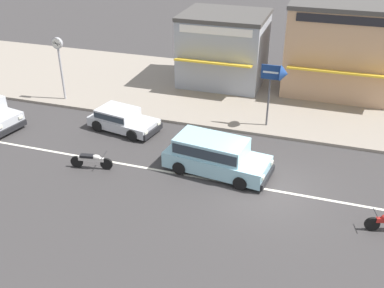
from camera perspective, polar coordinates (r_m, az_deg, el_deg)
The scene contains 10 objects.
ground_plane at distance 19.09m, azimuth 9.46°, elevation -5.69°, with size 160.00×160.00×0.00m, color #383535.
lane_centre_stripe at distance 19.09m, azimuth 9.46°, elevation -5.68°, with size 50.40×0.14×0.01m, color silver.
kerb_strip at distance 27.52m, azimuth 12.82°, elevation 5.43°, with size 68.00×10.00×0.15m, color gray.
minivan_pale_blue_2 at distance 19.64m, azimuth 2.87°, elevation -1.29°, with size 4.84×2.39×1.56m.
hatchback_silver_3 at distance 23.65m, azimuth -8.93°, elevation 3.20°, with size 3.88×2.30×1.10m.
motorcycle_1 at distance 20.50m, azimuth -12.63°, elevation -2.00°, with size 1.93×0.61×0.80m.
street_clock at distance 27.02m, azimuth -16.54°, elevation 10.85°, with size 0.63×0.22×3.68m.
arrow_signboard at distance 22.84m, azimuth 11.22°, elevation 8.48°, with size 1.32×0.81×3.34m.
shopfront_corner_warung at distance 28.98m, azimuth 4.07°, elevation 12.06°, with size 5.18×5.26×4.38m.
shopfront_mid_block at distance 28.48m, azimuth 18.78°, elevation 11.35°, with size 6.74×4.89×5.36m.
Camera 1 is at (1.79, -15.69, 10.72)m, focal length 42.00 mm.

